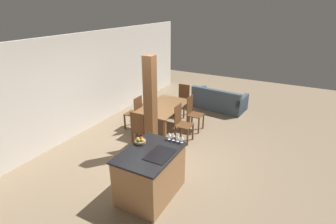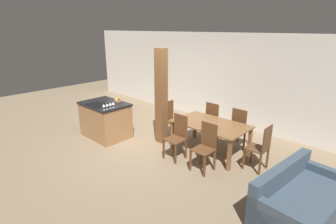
{
  "view_description": "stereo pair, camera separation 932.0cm",
  "coord_description": "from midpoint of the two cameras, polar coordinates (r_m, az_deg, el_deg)",
  "views": [
    {
      "loc": [
        -4.6,
        -2.58,
        3.41
      ],
      "look_at": [
        0.6,
        0.2,
        0.95
      ],
      "focal_mm": 28.0,
      "sensor_mm": 36.0,
      "label": 1
    },
    {
      "loc": [
        4.58,
        -4.06,
        2.85
      ],
      "look_at": [
        0.6,
        0.2,
        0.95
      ],
      "focal_mm": 28.0,
      "sensor_mm": 36.0,
      "label": 2
    }
  ],
  "objects": [
    {
      "name": "ground_plane",
      "position": [
        4.56,
        -47.73,
        -30.06
      ],
      "size": [
        16.0,
        16.0,
        0.0
      ],
      "primitive_type": "plane",
      "color": "#847056"
    },
    {
      "name": "wall_back",
      "position": [
        6.35,
        -58.12,
        -4.83
      ],
      "size": [
        11.2,
        0.08,
        2.7
      ],
      "color": "silver",
      "rests_on": "ground_plane"
    },
    {
      "name": "kitchen_island",
      "position": [
        4.13,
        -66.58,
        -34.03
      ],
      "size": [
        1.27,
        0.91,
        0.95
      ],
      "color": "#9E7047",
      "rests_on": "ground_plane"
    },
    {
      "name": "fruit_bowl",
      "position": [
        4.02,
        -66.68,
        -25.24
      ],
      "size": [
        0.21,
        0.21,
        0.11
      ],
      "color": "#99704C",
      "rests_on": "kitchen_island"
    },
    {
      "name": "wine_glass_near",
      "position": [
        3.35,
        -60.86,
        -29.41
      ],
      "size": [
        0.08,
        0.08,
        0.15
      ],
      "color": "silver",
      "rests_on": "kitchen_island"
    },
    {
      "name": "wine_glass_middle",
      "position": [
        3.42,
        -60.95,
        -28.43
      ],
      "size": [
        0.08,
        0.08,
        0.15
      ],
      "color": "silver",
      "rests_on": "kitchen_island"
    },
    {
      "name": "wine_glass_far",
      "position": [
        3.5,
        -61.03,
        -27.49
      ],
      "size": [
        0.08,
        0.08,
        0.15
      ],
      "color": "silver",
      "rests_on": "kitchen_island"
    },
    {
      "name": "wine_glass_end",
      "position": [
        3.57,
        -61.11,
        -26.59
      ],
      "size": [
        0.08,
        0.08,
        0.15
      ],
      "color": "silver",
      "rests_on": "kitchen_island"
    },
    {
      "name": "dining_table",
      "position": [
        5.0,
        -36.86,
        -12.44
      ],
      "size": [
        1.7,
        1.03,
        0.72
      ],
      "color": "brown",
      "rests_on": "ground_plane"
    },
    {
      "name": "dining_chair_near_left",
      "position": [
        4.37,
        -36.56,
        -19.29
      ],
      "size": [
        0.4,
        0.4,
        1.0
      ],
      "color": "brown",
      "rests_on": "ground_plane"
    },
    {
      "name": "dining_chair_near_right",
      "position": [
        4.62,
        -28.03,
        -14.86
      ],
      "size": [
        0.4,
        0.4,
        1.0
      ],
      "color": "brown",
      "rests_on": "ground_plane"
    },
    {
      "name": "dining_chair_far_left",
      "position": [
        5.58,
        -43.52,
        -12.19
      ],
      "size": [
        0.4,
        0.4,
        1.0
      ],
      "rotation": [
        0.0,
        0.0,
        3.14
      ],
      "color": "brown",
      "rests_on": "ground_plane"
    },
    {
      "name": "dining_chair_far_right",
      "position": [
        5.77,
        -36.55,
        -9.14
      ],
      "size": [
        0.4,
        0.4,
        1.0
      ],
      "rotation": [
        0.0,
        0.0,
        3.14
      ],
      "color": "brown",
      "rests_on": "ground_plane"
    },
    {
      "name": "dining_chair_head_end",
      "position": [
        4.85,
        -49.97,
        -19.26
      ],
      "size": [
        0.4,
        0.4,
        1.0
      ],
      "rotation": [
        0.0,
        0.0,
        1.57
      ],
      "color": "brown",
      "rests_on": "ground_plane"
    },
    {
      "name": "dining_chair_foot_end",
      "position": [
        5.53,
        -25.37,
        -7.92
      ],
      "size": [
        0.4,
        0.4,
        1.0
      ],
      "rotation": [
        0.0,
        0.0,
        -1.57
      ],
      "color": "brown",
      "rests_on": "ground_plane"
    },
    {
      "name": "couch",
      "position": [
        5.69,
        -10.74,
        -8.01
      ],
      "size": [
        1.07,
        1.83,
        0.76
      ],
      "rotation": [
        0.0,
        0.0,
        1.47
      ],
      "color": "#3D4C5B",
      "rests_on": "ground_plane"
    },
    {
      "name": "timber_post",
      "position": [
        4.22,
        -52.05,
        -14.47
      ],
      "size": [
        0.24,
        0.24,
        2.38
      ],
      "color": "brown",
      "rests_on": "ground_plane"
    }
  ]
}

